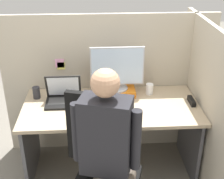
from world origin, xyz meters
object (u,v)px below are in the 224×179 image
at_px(pen_cup, 36,93).
at_px(carrot_toy, 122,115).
at_px(office_chair, 102,164).
at_px(person, 108,151).
at_px(coffee_mug, 149,89).
at_px(paper_box, 117,91).
at_px(monitor, 117,68).
at_px(laptop, 63,97).
at_px(stapler, 192,101).

bearing_deg(pen_cup, carrot_toy, -27.82).
height_order(office_chair, person, person).
bearing_deg(carrot_toy, coffee_mug, 54.75).
relative_size(paper_box, coffee_mug, 3.35).
relative_size(monitor, office_chair, 0.47).
distance_m(laptop, coffee_mug, 0.81).
distance_m(monitor, coffee_mug, 0.38).
bearing_deg(carrot_toy, pen_cup, 152.18).
distance_m(paper_box, pen_cup, 0.75).
height_order(paper_box, carrot_toy, paper_box).
distance_m(monitor, pen_cup, 0.78).
height_order(monitor, carrot_toy, monitor).
height_order(laptop, person, person).
height_order(paper_box, stapler, paper_box).
relative_size(monitor, laptop, 1.56).
height_order(monitor, coffee_mug, monitor).
distance_m(paper_box, carrot_toy, 0.44).
height_order(laptop, coffee_mug, laptop).
bearing_deg(pen_cup, stapler, -7.66).
bearing_deg(laptop, office_chair, -64.39).
bearing_deg(paper_box, coffee_mug, -2.49).
height_order(monitor, person, person).
bearing_deg(monitor, coffee_mug, -3.00).
xyz_separation_m(paper_box, coffee_mug, (0.31, -0.01, 0.02)).
xyz_separation_m(monitor, office_chair, (-0.18, -0.81, -0.44)).
distance_m(carrot_toy, coffee_mug, 0.52).
relative_size(paper_box, office_chair, 0.32).
distance_m(paper_box, monitor, 0.24).
bearing_deg(pen_cup, coffee_mug, 1.12).
height_order(office_chair, pen_cup, office_chair).
bearing_deg(laptop, carrot_toy, -30.79).
bearing_deg(coffee_mug, paper_box, 177.51).
distance_m(monitor, laptop, 0.56).
relative_size(stapler, office_chair, 0.15).
relative_size(coffee_mug, pen_cup, 0.92).
height_order(person, coffee_mug, person).
height_order(paper_box, monitor, monitor).
distance_m(paper_box, coffee_mug, 0.31).
height_order(paper_box, pen_cup, pen_cup).
xyz_separation_m(laptop, stapler, (1.15, -0.09, -0.03)).
xyz_separation_m(monitor, person, (-0.13, -0.96, -0.20)).
relative_size(stapler, carrot_toy, 1.09).
xyz_separation_m(paper_box, stapler, (0.66, -0.22, -0.01)).
relative_size(person, coffee_mug, 13.33).
bearing_deg(carrot_toy, office_chair, -116.79).
xyz_separation_m(paper_box, office_chair, (-0.18, -0.80, -0.20)).
xyz_separation_m(paper_box, carrot_toy, (0.01, -0.44, -0.01)).
height_order(stapler, pen_cup, pen_cup).
relative_size(laptop, carrot_toy, 2.27).
relative_size(laptop, person, 0.24).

